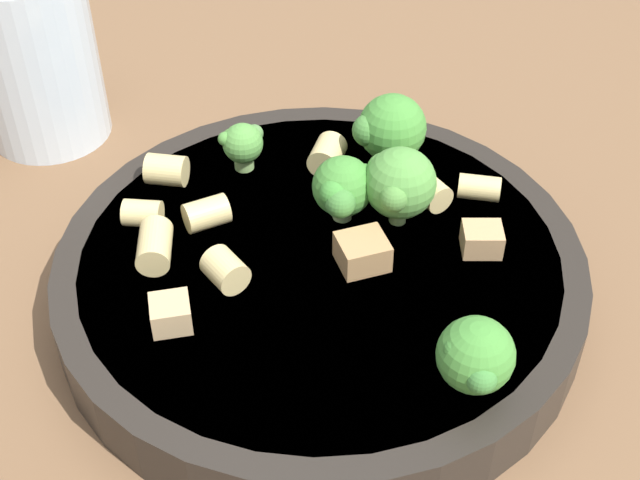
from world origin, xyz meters
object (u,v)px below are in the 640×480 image
Objects in this scene: broccoli_floret_2 at (475,357)px; chicken_chunk_1 at (362,252)px; drinking_glass at (38,67)px; pasta_bowl at (320,273)px; rigatoni_1 at (163,173)px; rigatoni_0 at (479,188)px; rigatoni_5 at (143,213)px; broccoli_floret_3 at (242,143)px; chicken_chunk_0 at (171,314)px; rigatoni_7 at (327,155)px; rigatoni_4 at (427,189)px; broccoli_floret_1 at (342,188)px; chicken_chunk_2 at (482,239)px; broccoli_floret_4 at (391,128)px; broccoli_floret_0 at (399,183)px; rigatoni_6 at (207,213)px; rigatoni_3 at (155,246)px; rigatoni_2 at (225,270)px.

chicken_chunk_1 is (0.04, 0.08, -0.01)m from broccoli_floret_2.
broccoli_floret_2 is 0.35m from drinking_glass.
pasta_bowl is 0.11m from rigatoni_1.
rigatoni_5 is (-0.12, 0.14, 0.00)m from rigatoni_0.
chicken_chunk_0 is at bearing -156.86° from broccoli_floret_3.
rigatoni_7 reaches higher than pasta_bowl.
rigatoni_7 is (-0.03, 0.08, 0.00)m from rigatoni_0.
rigatoni_4 is 0.06m from rigatoni_7.
pasta_bowl is 0.08m from rigatoni_7.
broccoli_floret_3 is 0.11m from chicken_chunk_1.
chicken_chunk_2 is at bearing -73.56° from broccoli_floret_1.
broccoli_floret_1 is at bearing -71.64° from rigatoni_1.
broccoli_floret_4 is at bearing 22.77° from chicken_chunk_1.
pasta_bowl is at bearing 153.12° from rigatoni_0.
broccoli_floret_2 is 0.13m from rigatoni_4.
chicken_chunk_2 is (0.01, -0.05, -0.02)m from broccoli_floret_0.
broccoli_floret_0 is at bearing -53.04° from rigatoni_6.
rigatoni_4 reaches higher than rigatoni_0.
rigatoni_7 is (0.11, -0.03, 0.00)m from rigatoni_3.
chicken_chunk_1 is at bearing 64.46° from broccoli_floret_2.
pasta_bowl is 0.06m from broccoli_floret_0.
broccoli_floret_2 is 0.33× the size of drinking_glass.
rigatoni_1 is at bearing -102.50° from drinking_glass.
chicken_chunk_1 is at bearing -69.86° from rigatoni_5.
rigatoni_3 is 1.09× the size of rigatoni_4.
rigatoni_6 is 0.07m from chicken_chunk_0.
broccoli_floret_4 reaches higher than rigatoni_0.
broccoli_floret_2 is at bearing -99.78° from drinking_glass.
broccoli_floret_3 is at bearing 73.84° from chicken_chunk_1.
broccoli_floret_0 is at bearing 170.40° from rigatoni_4.
rigatoni_3 is at bearing 143.39° from rigatoni_4.
rigatoni_0 is 1.03× the size of rigatoni_7.
rigatoni_3 is at bearing 96.01° from broccoli_floret_2.
broccoli_floret_4 is at bearing 5.17° from broccoli_floret_1.
drinking_glass reaches higher than chicken_chunk_0.
broccoli_floret_4 is 0.13m from rigatoni_2.
broccoli_floret_3 reaches higher than rigatoni_0.
chicken_chunk_0 is at bearing 156.25° from rigatoni_0.
rigatoni_6 is (-0.10, 0.11, 0.00)m from rigatoni_0.
rigatoni_1 is 1.00× the size of rigatoni_7.
pasta_bowl is 0.03m from chicken_chunk_1.
pasta_bowl is 13.71× the size of rigatoni_5.
broccoli_floret_0 is 2.23× the size of rigatoni_2.
drinking_glass reaches higher than rigatoni_5.
rigatoni_5 is (-0.12, 0.08, -0.02)m from broccoli_floret_4.
rigatoni_7 is at bearing -16.43° from rigatoni_6.
chicken_chunk_2 is (-0.02, -0.04, -0.00)m from rigatoni_4.
broccoli_floret_0 is 1.85× the size of chicken_chunk_1.
broccoli_floret_3 is 0.08m from broccoli_floret_4.
rigatoni_5 is 0.83× the size of chicken_chunk_1.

